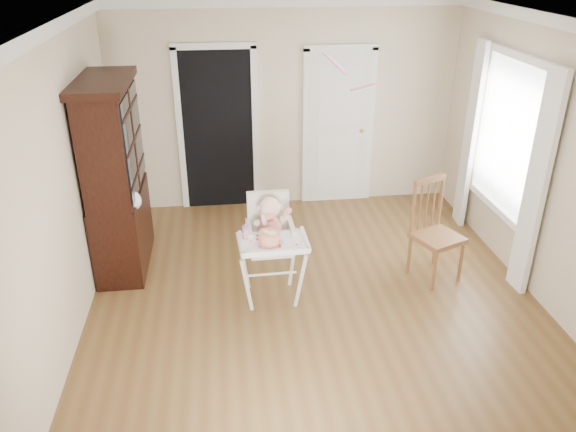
{
  "coord_description": "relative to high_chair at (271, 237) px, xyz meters",
  "views": [
    {
      "loc": [
        -0.85,
        -4.66,
        3.27
      ],
      "look_at": [
        -0.27,
        0.05,
        0.96
      ],
      "focal_mm": 35.0,
      "sensor_mm": 36.0,
      "label": 1
    }
  ],
  "objects": [
    {
      "name": "streamer",
      "position": [
        0.74,
        0.78,
        1.51
      ],
      "size": [
        0.18,
        0.47,
        0.15
      ],
      "primitive_type": null,
      "rotation": [
        0.26,
        0.0,
        0.31
      ],
      "color": "pink",
      "rests_on": "ceiling"
    },
    {
      "name": "baby",
      "position": [
        0.0,
        0.03,
        0.16
      ],
      "size": [
        0.32,
        0.24,
        0.49
      ],
      "rotation": [
        0.0,
        0.0,
        0.02
      ],
      "color": "beige",
      "rests_on": "high_chair"
    },
    {
      "name": "high_chair",
      "position": [
        0.0,
        0.0,
        0.0
      ],
      "size": [
        0.66,
        0.81,
        1.12
      ],
      "rotation": [
        0.0,
        0.0,
        0.02
      ],
      "color": "white",
      "rests_on": "floor"
    },
    {
      "name": "doorway",
      "position": [
        -0.47,
        2.34,
        0.42
      ],
      "size": [
        1.06,
        0.05,
        2.22
      ],
      "color": "black",
      "rests_on": "wall_back"
    },
    {
      "name": "wall_right",
      "position": [
        2.68,
        -0.14,
        0.66
      ],
      "size": [
        0.0,
        5.0,
        5.0
      ],
      "primitive_type": "plane",
      "rotation": [
        1.57,
        0.0,
        -1.57
      ],
      "color": "beige",
      "rests_on": "floor"
    },
    {
      "name": "wall_left",
      "position": [
        -1.82,
        -0.14,
        0.66
      ],
      "size": [
        0.0,
        5.0,
        5.0
      ],
      "primitive_type": "plane",
      "rotation": [
        1.57,
        0.0,
        1.57
      ],
      "color": "beige",
      "rests_on": "floor"
    },
    {
      "name": "sippy_cup",
      "position": [
        -0.24,
        -0.15,
        0.16
      ],
      "size": [
        0.07,
        0.07,
        0.16
      ],
      "rotation": [
        0.0,
        0.0,
        0.02
      ],
      "color": "pink",
      "rests_on": "high_chair"
    },
    {
      "name": "closet_door",
      "position": [
        1.13,
        2.33,
        0.33
      ],
      "size": [
        0.96,
        0.09,
        2.13
      ],
      "color": "white",
      "rests_on": "wall_back"
    },
    {
      "name": "china_cabinet",
      "position": [
        -1.55,
        0.88,
        0.35
      ],
      "size": [
        0.55,
        1.24,
        2.09
      ],
      "color": "black",
      "rests_on": "floor"
    },
    {
      "name": "wall_back",
      "position": [
        0.43,
        2.36,
        0.66
      ],
      "size": [
        4.5,
        0.0,
        4.5
      ],
      "primitive_type": "plane",
      "rotation": [
        1.57,
        0.0,
        0.0
      ],
      "color": "beige",
      "rests_on": "floor"
    },
    {
      "name": "cake",
      "position": [
        -0.03,
        -0.28,
        0.15
      ],
      "size": [
        0.26,
        0.26,
        0.12
      ],
      "color": "silver",
      "rests_on": "high_chair"
    },
    {
      "name": "window_right",
      "position": [
        2.61,
        0.66,
        0.59
      ],
      "size": [
        0.13,
        1.84,
        2.3
      ],
      "color": "white",
      "rests_on": "wall_right"
    },
    {
      "name": "dining_chair",
      "position": [
        1.77,
        0.21,
        -0.18
      ],
      "size": [
        0.59,
        0.59,
        1.1
      ],
      "rotation": [
        0.0,
        0.0,
        0.41
      ],
      "color": "brown",
      "rests_on": "floor"
    },
    {
      "name": "crown_molding",
      "position": [
        0.43,
        -0.14,
        1.95
      ],
      "size": [
        4.5,
        5.0,
        0.12
      ],
      "primitive_type": null,
      "color": "white",
      "rests_on": "ceiling"
    },
    {
      "name": "floor",
      "position": [
        0.43,
        -0.14,
        -0.69
      ],
      "size": [
        5.0,
        5.0,
        0.0
      ],
      "primitive_type": "plane",
      "color": "brown",
      "rests_on": "ground"
    },
    {
      "name": "ceiling",
      "position": [
        0.43,
        -0.14,
        2.01
      ],
      "size": [
        5.0,
        5.0,
        0.0
      ],
      "primitive_type": "plane",
      "rotation": [
        3.14,
        0.0,
        0.0
      ],
      "color": "white",
      "rests_on": "wall_back"
    }
  ]
}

